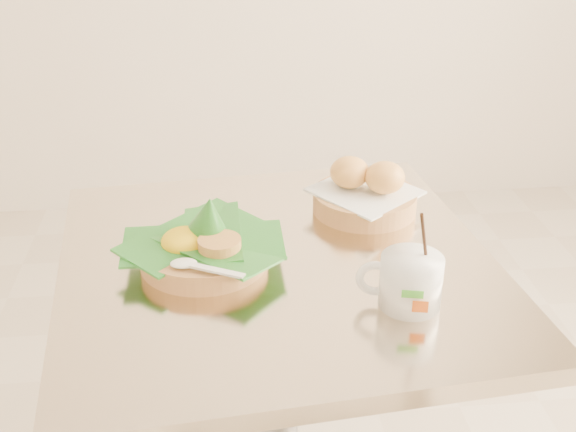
{
  "coord_description": "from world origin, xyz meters",
  "views": [
    {
      "loc": [
        0.06,
        -1.0,
        1.35
      ],
      "look_at": [
        0.16,
        0.03,
        0.82
      ],
      "focal_mm": 45.0,
      "sensor_mm": 36.0,
      "label": 1
    }
  ],
  "objects": [
    {
      "name": "rice_basket",
      "position": [
        0.02,
        0.01,
        0.78
      ],
      "size": [
        0.26,
        0.26,
        0.13
      ],
      "rotation": [
        0.0,
        0.0,
        -0.17
      ],
      "color": "tan",
      "rests_on": "cafe_table"
    },
    {
      "name": "cafe_table",
      "position": [
        0.14,
        0.01,
        0.53
      ],
      "size": [
        0.76,
        0.76,
        0.75
      ],
      "rotation": [
        0.0,
        0.0,
        0.1
      ],
      "color": "gray",
      "rests_on": "floor"
    },
    {
      "name": "coffee_mug",
      "position": [
        0.32,
        -0.14,
        0.79
      ],
      "size": [
        0.13,
        0.1,
        0.16
      ],
      "rotation": [
        0.0,
        0.0,
        -0.21
      ],
      "color": "white",
      "rests_on": "cafe_table"
    },
    {
      "name": "bread_basket",
      "position": [
        0.32,
        0.18,
        0.78
      ],
      "size": [
        0.23,
        0.23,
        0.1
      ],
      "rotation": [
        0.0,
        0.0,
        -0.1
      ],
      "color": "tan",
      "rests_on": "cafe_table"
    }
  ]
}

